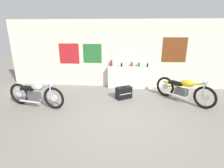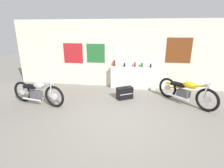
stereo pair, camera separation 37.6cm
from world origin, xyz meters
The scene contains 11 objects.
ground_plane centered at (0.00, 0.00, 0.00)m, with size 24.00×24.00×0.00m, color gray.
wall_back centered at (0.01, 3.17, 1.40)m, with size 10.00×0.07×2.80m.
sill_counter centered at (0.23, 2.99, 0.46)m, with size 1.87×0.28×0.93m.
bottle_leftmost centered at (-0.57, 3.01, 1.06)m, with size 0.08×0.08×0.31m.
bottle_left_center centered at (-0.14, 2.97, 1.01)m, with size 0.07×0.07×0.18m.
bottle_center centered at (0.28, 3.02, 1.03)m, with size 0.07×0.07×0.23m.
bottle_right_center centered at (0.57, 3.00, 1.02)m, with size 0.09×0.09×0.21m.
bottle_rightmost centered at (0.92, 2.96, 1.01)m, with size 0.07×0.07×0.18m.
motorcycle_yellow centered at (2.03, 1.65, 0.44)m, with size 1.60×1.58×0.93m.
motorcycle_silver centered at (-2.81, 0.83, 0.44)m, with size 2.01×0.65×0.92m.
hard_case_black centered at (-0.01, 1.76, 0.22)m, with size 0.62×0.52×0.46m.
Camera 1 is at (0.08, -4.17, 2.42)m, focal length 28.00 mm.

